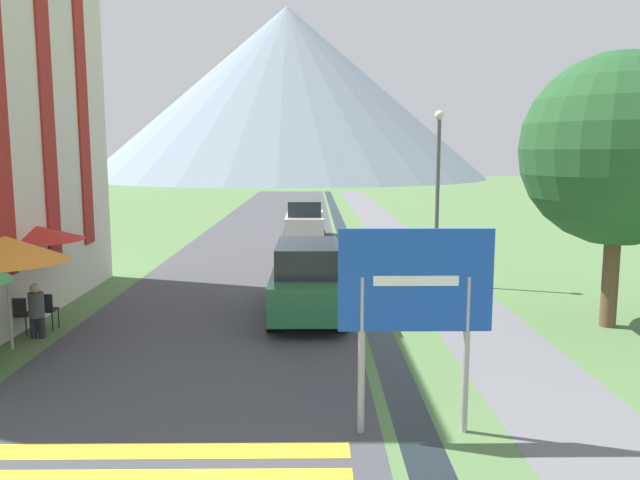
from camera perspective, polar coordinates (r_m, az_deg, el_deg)
The scene contains 15 objects.
ground_plane at distance 23.76m, azimuth 0.02°, elevation -1.56°, with size 160.00×160.00×0.00m, color #517542.
road at distance 33.73m, azimuth -4.43°, elevation 1.28°, with size 6.40×60.00×0.01m.
footpath at distance 33.88m, azimuth 5.92°, elevation 1.29°, with size 2.20×60.00×0.01m.
drainage_channel at distance 33.69m, azimuth 1.86°, elevation 1.29°, with size 0.60×60.00×0.00m.
mountain_distant at distance 99.54m, azimuth -3.01°, elevation 13.25°, with size 61.04×61.04×26.06m.
road_sign at distance 8.75m, azimuth 8.70°, elevation -5.21°, with size 2.14×0.11×2.93m.
parked_car_near at distance 15.10m, azimuth -1.13°, elevation -3.61°, with size 1.81×4.45×1.82m.
parked_car_far at distance 28.46m, azimuth -1.39°, elevation 1.88°, with size 1.80×4.47×1.82m.
cafe_chair_far_left at distance 15.09m, azimuth -25.79°, elevation -5.98°, with size 0.40×0.40×0.85m.
cafe_chair_far_right at distance 15.25m, azimuth -23.79°, elevation -5.71°, with size 0.40×0.40×0.85m.
cafe_umbrella_middle_orange at distance 13.84m, azimuth -26.82°, elevation -0.73°, with size 2.42×2.42×2.32m.
cafe_umbrella_rear_red at distance 16.03m, azimuth -24.72°, elevation 0.60°, with size 2.30×2.30×2.27m.
person_seated_far at distance 14.69m, azimuth -24.51°, elevation -5.65°, with size 0.32×0.32×1.21m.
streetlamp at distance 18.76m, azimuth 10.71°, elevation 5.16°, with size 0.28×0.28×5.16m.
tree_by_path at distance 15.38m, azimuth 25.65°, elevation 7.43°, with size 4.27×4.27×6.15m.
Camera 1 is at (-0.27, -3.42, 3.96)m, focal length 35.00 mm.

